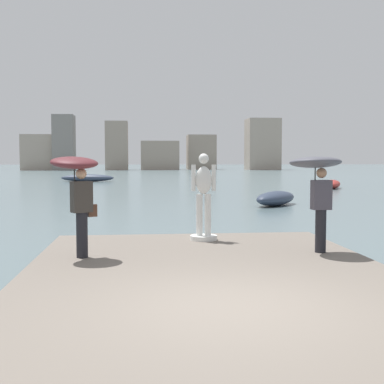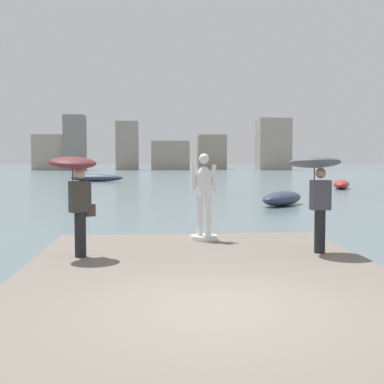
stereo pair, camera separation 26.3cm
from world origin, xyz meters
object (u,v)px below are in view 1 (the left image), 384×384
Objects in this scene: onlooker_right at (317,176)px; boat_mid at (276,198)px; boat_near at (87,178)px; onlooker_left at (77,181)px; boat_far at (332,184)px; statue_white_figure at (204,201)px.

boat_mid is (3.17, 14.75, -1.59)m from onlooker_right.
onlooker_right is at bearing -78.20° from boat_near.
onlooker_left is at bearing -118.16° from boat_mid.
boat_near is (-4.36, 43.82, -1.50)m from onlooker_left.
boat_near is 1.42× the size of boat_far.
boat_near is at bearing 99.53° from statue_white_figure.
onlooker_right is (4.78, 0.10, 0.07)m from onlooker_left.
statue_white_figure is 0.36× the size of boat_near.
onlooker_right is at bearing -111.93° from boat_far.
boat_mid is (7.95, 14.85, -1.53)m from onlooker_left.
boat_near is (-9.14, 43.73, -1.57)m from onlooker_right.
onlooker_right is (2.10, -1.80, 0.63)m from statue_white_figure.
boat_far is (20.82, -14.72, -0.03)m from boat_near.
statue_white_figure is at bearing -80.47° from boat_near.
boat_mid is at bearing 67.86° from statue_white_figure.
statue_white_figure is 42.52m from boat_near.
boat_near is at bearing 95.68° from onlooker_left.
boat_mid is (5.27, 12.95, -0.96)m from statue_white_figure.
onlooker_right is at bearing 1.15° from onlooker_left.
onlooker_left is 4.78m from onlooker_right.
boat_far is (11.68, 29.01, -1.61)m from onlooker_right.
onlooker_left reaches higher than onlooker_right.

